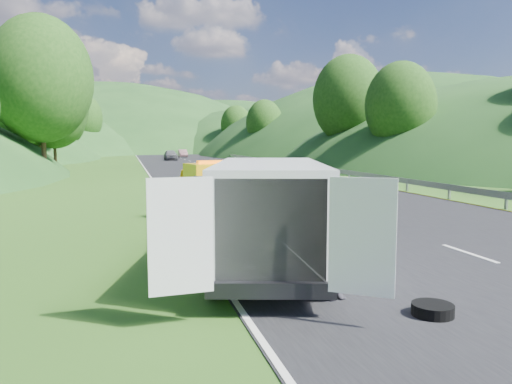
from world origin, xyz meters
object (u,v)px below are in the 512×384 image
object	(u,v)px
worker	(336,300)
passing_suv	(314,193)
child	(252,247)
white_van	(269,210)
spare_tire	(432,316)
tow_truck	(224,193)
woman	(217,239)
suitcase	(185,243)

from	to	relation	value
worker	passing_suv	xyz separation A→B (m)	(6.52, 17.91, 0.00)
child	passing_suv	size ratio (longest dim) A/B	0.21
passing_suv	child	bearing A→B (deg)	-113.90
white_van	spare_tire	bearing A→B (deg)	-46.68
tow_truck	worker	distance (m)	9.38
tow_truck	woman	bearing A→B (deg)	-118.55
passing_suv	woman	bearing A→B (deg)	-119.30
tow_truck	worker	xyz separation A→B (m)	(0.36, -9.31, -1.10)
child	white_van	bearing A→B (deg)	-60.03
tow_truck	passing_suv	world-z (taller)	tow_truck
child	suitcase	bearing A→B (deg)	-136.03
worker	passing_suv	size ratio (longest dim) A/B	0.37
white_van	suitcase	bearing A→B (deg)	140.74
tow_truck	spare_tire	distance (m)	10.73
spare_tire	suitcase	bearing A→B (deg)	120.89
child	passing_suv	world-z (taller)	passing_suv
tow_truck	child	world-z (taller)	tow_truck
spare_tire	white_van	bearing A→B (deg)	117.81
tow_truck	child	size ratio (longest dim) A/B	5.20
woman	spare_tire	world-z (taller)	woman
tow_truck	passing_suv	size ratio (longest dim) A/B	1.10
white_van	passing_suv	size ratio (longest dim) A/B	1.53
white_van	suitcase	distance (m)	3.12
child	worker	world-z (taller)	worker
child	passing_suv	distance (m)	14.61
white_van	passing_suv	distance (m)	17.16
tow_truck	suitcase	world-z (taller)	tow_truck
passing_suv	spare_tire	bearing A→B (deg)	-101.09
woman	tow_truck	bearing A→B (deg)	-48.23
tow_truck	suitcase	bearing A→B (deg)	-126.57
suitcase	passing_suv	distance (m)	15.85
tow_truck	suitcase	size ratio (longest dim) A/B	10.65
worker	spare_tire	distance (m)	1.77
tow_truck	child	xyz separation A→B (m)	(-0.01, -4.28, -1.10)
worker	spare_tire	bearing A→B (deg)	-51.00
white_van	spare_tire	size ratio (longest dim) A/B	10.61
tow_truck	woman	size ratio (longest dim) A/B	3.51
white_van	suitcase	size ratio (longest dim) A/B	14.74
spare_tire	child	bearing A→B (deg)	104.69
child	tow_truck	bearing A→B (deg)	125.57
spare_tire	passing_suv	size ratio (longest dim) A/B	0.14
tow_truck	white_van	distance (m)	6.94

